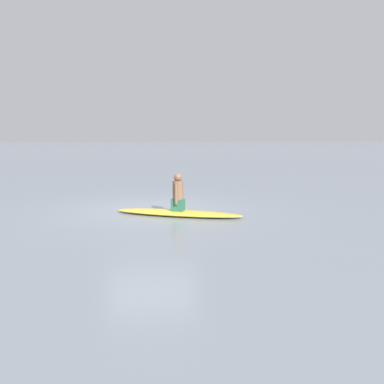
% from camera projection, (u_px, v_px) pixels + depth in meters
% --- Properties ---
extents(ground_plane, '(400.00, 400.00, 0.00)m').
position_uv_depth(ground_plane, '(152.00, 210.00, 10.34)').
color(ground_plane, gray).
extents(surfboard, '(3.27, 1.94, 0.13)m').
position_uv_depth(surfboard, '(178.00, 213.00, 9.53)').
color(surfboard, gold).
rests_on(surfboard, ground).
extents(person_paddler, '(0.38, 0.40, 0.93)m').
position_uv_depth(person_paddler, '(178.00, 194.00, 9.46)').
color(person_paddler, '#26664C').
rests_on(person_paddler, surfboard).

